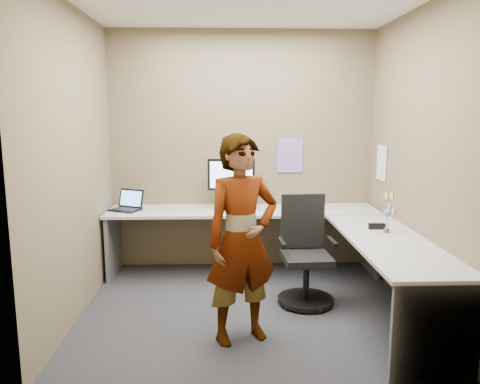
{
  "coord_description": "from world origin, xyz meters",
  "views": [
    {
      "loc": [
        -0.21,
        -4.06,
        1.79
      ],
      "look_at": [
        -0.06,
        0.25,
        1.05
      ],
      "focal_mm": 35.0,
      "sensor_mm": 36.0,
      "label": 1
    }
  ],
  "objects_px": {
    "desk": "(290,235)",
    "monitor": "(231,177)",
    "person": "(242,240)",
    "office_chair": "(305,260)"
  },
  "relations": [
    {
      "from": "monitor",
      "to": "person",
      "type": "relative_size",
      "value": 0.32
    },
    {
      "from": "desk",
      "to": "office_chair",
      "type": "distance_m",
      "value": 0.31
    },
    {
      "from": "monitor",
      "to": "office_chair",
      "type": "height_order",
      "value": "monitor"
    },
    {
      "from": "desk",
      "to": "office_chair",
      "type": "height_order",
      "value": "office_chair"
    },
    {
      "from": "desk",
      "to": "person",
      "type": "height_order",
      "value": "person"
    },
    {
      "from": "monitor",
      "to": "desk",
      "type": "bearing_deg",
      "value": -46.68
    },
    {
      "from": "desk",
      "to": "monitor",
      "type": "distance_m",
      "value": 0.99
    },
    {
      "from": "desk",
      "to": "monitor",
      "type": "bearing_deg",
      "value": 131.67
    },
    {
      "from": "person",
      "to": "monitor",
      "type": "bearing_deg",
      "value": 69.01
    },
    {
      "from": "office_chair",
      "to": "person",
      "type": "height_order",
      "value": "person"
    }
  ]
}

